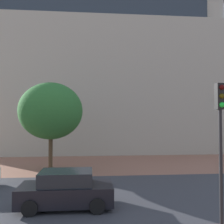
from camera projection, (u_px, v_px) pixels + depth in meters
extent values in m
plane|color=#93604C|center=(105.00, 194.00, 12.69)|extent=(120.00, 120.00, 0.00)
cube|color=#38383D|center=(105.00, 194.00, 12.66)|extent=(120.00, 8.04, 0.00)
cube|color=#B2A893|center=(103.00, 90.00, 32.21)|extent=(28.19, 11.84, 15.30)
cube|color=#2D3842|center=(103.00, 24.00, 32.49)|extent=(25.93, 10.89, 2.40)
cube|color=#B2A893|center=(97.00, 46.00, 32.33)|extent=(4.46, 4.46, 27.06)
cylinder|color=#B2A893|center=(212.00, 77.00, 28.97)|extent=(2.80, 2.80, 17.71)
cube|color=black|center=(66.00, 194.00, 10.76)|extent=(4.04, 1.86, 0.80)
cube|color=black|center=(66.00, 178.00, 10.78)|extent=(2.26, 1.64, 0.59)
cylinder|color=black|center=(96.00, 193.00, 11.80)|extent=(0.64, 0.22, 0.64)
cylinder|color=black|center=(97.00, 206.00, 9.94)|extent=(0.64, 0.22, 0.64)
cylinder|color=black|center=(39.00, 194.00, 11.56)|extent=(0.64, 0.22, 0.64)
cylinder|color=black|center=(30.00, 208.00, 9.71)|extent=(0.64, 0.22, 0.64)
cylinder|color=black|center=(221.00, 170.00, 8.39)|extent=(0.12, 0.12, 4.16)
cube|color=black|center=(220.00, 96.00, 8.47)|extent=(0.28, 0.24, 0.90)
sphere|color=#390606|center=(222.00, 87.00, 8.36)|extent=(0.18, 0.18, 0.18)
sphere|color=#3C3306|center=(222.00, 96.00, 8.35)|extent=(0.18, 0.18, 0.18)
sphere|color=green|center=(222.00, 105.00, 8.34)|extent=(0.18, 0.18, 0.18)
cylinder|color=#4C3823|center=(51.00, 154.00, 18.10)|extent=(0.29, 0.29, 2.60)
ellipsoid|color=#2D6B2D|center=(51.00, 111.00, 18.20)|extent=(4.66, 4.66, 4.20)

